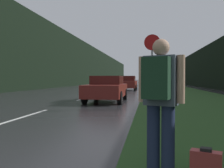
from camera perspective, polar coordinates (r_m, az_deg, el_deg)
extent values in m
cube|color=#26471E|center=(41.57, 12.20, -0.41)|extent=(6.00, 240.00, 0.02)
cube|color=silver|center=(8.21, -19.94, -7.24)|extent=(0.12, 3.00, 0.01)
cube|color=silver|center=(14.70, -6.75, -3.44)|extent=(0.12, 3.00, 0.01)
cube|color=silver|center=(21.52, -1.79, -1.94)|extent=(0.12, 3.00, 0.01)
cube|color=black|center=(53.27, -5.92, 4.55)|extent=(2.00, 140.00, 8.53)
cube|color=black|center=(52.20, 18.13, 2.95)|extent=(2.00, 140.00, 5.61)
cylinder|color=slate|center=(9.50, 9.62, 0.99)|extent=(0.07, 0.07, 2.33)
cylinder|color=#B71414|center=(9.61, 9.65, 9.85)|extent=(0.63, 0.02, 0.63)
cylinder|color=#1E2847|center=(3.19, 9.91, -12.73)|extent=(0.17, 0.17, 0.87)
cylinder|color=#1E2847|center=(3.14, 13.33, -12.97)|extent=(0.17, 0.17, 0.87)
cube|color=#4C5666|center=(3.07, 11.67, 0.81)|extent=(0.45, 0.34, 0.63)
sphere|color=tan|center=(3.10, 11.70, 8.63)|extent=(0.22, 0.22, 0.22)
cylinder|color=tan|center=(3.15, 7.30, 1.16)|extent=(0.10, 0.10, 0.59)
cylinder|color=tan|center=(3.01, 16.23, 1.11)|extent=(0.10, 0.10, 0.59)
cube|color=#193823|center=(2.88, 10.58, 1.41)|extent=(0.36, 0.27, 0.50)
cube|color=#9E3333|center=(3.19, 21.65, -17.74)|extent=(0.38, 0.25, 0.34)
cube|color=black|center=(3.13, 21.68, -14.41)|extent=(0.15, 0.14, 0.04)
cube|color=maroon|center=(12.51, -1.29, -1.53)|extent=(1.80, 4.18, 0.63)
cube|color=#40120F|center=(12.70, -1.13, 0.94)|extent=(1.53, 1.88, 0.44)
cylinder|color=black|center=(11.12, 1.89, -3.34)|extent=(0.20, 0.63, 0.63)
cylinder|color=black|center=(11.45, -6.63, -3.22)|extent=(0.20, 0.63, 0.63)
cylinder|color=black|center=(13.69, 3.17, -2.48)|extent=(0.20, 0.63, 0.63)
cylinder|color=black|center=(13.96, -3.82, -2.40)|extent=(0.20, 0.63, 0.63)
cube|color=maroon|center=(25.55, 3.81, -0.04)|extent=(1.79, 4.71, 0.70)
cube|color=#40120F|center=(25.78, 3.85, 1.35)|extent=(1.52, 2.12, 0.54)
cylinder|color=black|center=(24.05, 5.53, -0.89)|extent=(0.20, 0.61, 0.61)
cylinder|color=black|center=(24.20, 1.51, -0.87)|extent=(0.20, 0.61, 0.61)
cylinder|color=black|center=(26.96, 5.86, -0.66)|extent=(0.20, 0.61, 0.61)
cylinder|color=black|center=(27.10, 2.28, -0.64)|extent=(0.20, 0.61, 0.61)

